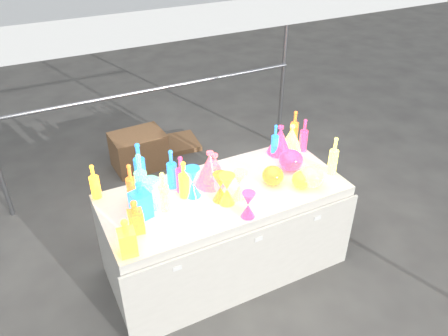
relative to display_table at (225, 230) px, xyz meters
name	(u,v)px	position (x,y,z in m)	size (l,w,h in m)	color
ground	(224,264)	(0.00, 0.01, -0.37)	(80.00, 80.00, 0.00)	slate
display_table	(225,230)	(0.00, 0.00, 0.00)	(1.84, 0.83, 0.75)	silver
cardboard_box_closed	(139,150)	(-0.15, 1.78, -0.17)	(0.56, 0.40, 0.40)	#946742
cardboard_box_flat	(171,145)	(0.31, 2.03, -0.35)	(0.65, 0.46, 0.06)	#946742
bottle_0	(94,181)	(-0.85, 0.36, 0.51)	(0.07, 0.07, 0.27)	red
bottle_1	(139,165)	(-0.52, 0.36, 0.55)	(0.08, 0.08, 0.36)	#1A903A
bottle_2	(131,184)	(-0.64, 0.17, 0.54)	(0.07, 0.07, 0.32)	#F8AA1A
bottle_3	(181,174)	(-0.27, 0.15, 0.52)	(0.08, 0.08, 0.30)	#1D3BAD
bottle_4	(163,191)	(-0.46, 0.00, 0.53)	(0.07, 0.07, 0.31)	teal
bottle_5	(141,179)	(-0.57, 0.13, 0.58)	(0.09, 0.09, 0.41)	#AB2261
bottle_6	(184,179)	(-0.28, 0.08, 0.52)	(0.08, 0.08, 0.29)	red
bottle_7	(172,169)	(-0.31, 0.23, 0.53)	(0.07, 0.07, 0.32)	#1A903A
decanter_0	(127,237)	(-0.81, -0.30, 0.51)	(0.10, 0.10, 0.26)	red
decanter_1	(135,216)	(-0.71, -0.13, 0.50)	(0.09, 0.09, 0.25)	#F8AA1A
decanter_2	(140,200)	(-0.63, 0.00, 0.52)	(0.12, 0.12, 0.28)	#1A903A
hourglass_0	(220,187)	(-0.07, -0.08, 0.49)	(0.11, 0.11, 0.22)	#F8AA1A
hourglass_1	(248,205)	(0.01, -0.33, 0.47)	(0.10, 0.10, 0.19)	#1D3BAD
hourglass_2	(239,185)	(0.06, -0.11, 0.48)	(0.11, 0.11, 0.21)	teal
hourglass_3	(152,194)	(-0.53, 0.06, 0.49)	(0.12, 0.12, 0.23)	#AB2261
hourglass_4	(227,189)	(-0.05, -0.13, 0.49)	(0.12, 0.12, 0.23)	red
hourglass_5	(193,182)	(-0.23, 0.06, 0.49)	(0.12, 0.12, 0.23)	#1A903A
globe_0	(302,181)	(0.53, -0.21, 0.43)	(0.15, 0.15, 0.12)	red
globe_1	(311,177)	(0.60, -0.23, 0.45)	(0.19, 0.19, 0.15)	teal
globe_2	(273,176)	(0.37, -0.07, 0.44)	(0.16, 0.16, 0.13)	#F8AA1A
globe_3	(291,161)	(0.60, 0.03, 0.45)	(0.19, 0.19, 0.15)	#1D3BAD
lampshade_0	(215,168)	(0.00, 0.15, 0.49)	(0.20, 0.20, 0.24)	gold
lampshade_1	(210,168)	(-0.05, 0.14, 0.51)	(0.23, 0.23, 0.28)	gold
lampshade_2	(280,139)	(0.66, 0.29, 0.50)	(0.21, 0.21, 0.25)	#1D3BAD
lampshade_3	(292,137)	(0.78, 0.29, 0.49)	(0.19, 0.19, 0.23)	teal
bottle_8	(275,140)	(0.60, 0.27, 0.52)	(0.06, 0.06, 0.28)	#1A903A
bottle_9	(294,127)	(0.86, 0.37, 0.53)	(0.07, 0.07, 0.31)	#F8AA1A
bottle_10	(304,135)	(0.86, 0.23, 0.52)	(0.07, 0.07, 0.29)	#1D3BAD
bottle_11	(334,155)	(0.86, -0.16, 0.53)	(0.07, 0.07, 0.31)	teal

